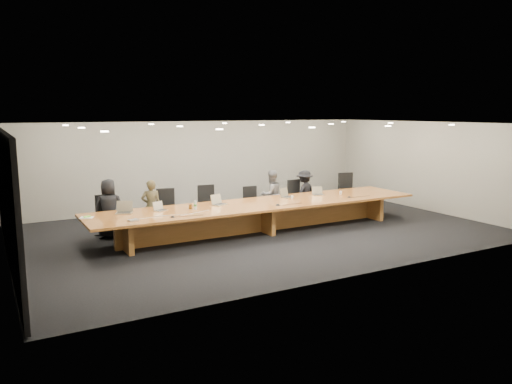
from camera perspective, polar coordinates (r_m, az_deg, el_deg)
ground at (r=13.15m, az=0.63°, el=-4.49°), size 12.00×12.00×0.00m
back_wall at (r=16.47m, az=-6.26°, el=3.18°), size 12.00×0.02×2.80m
left_wall_panel at (r=11.25m, az=-26.68°, el=-0.69°), size 0.08×7.84×2.74m
conference_table at (r=13.04m, az=0.64°, el=-2.26°), size 9.00×1.80×0.75m
chair_far_left at (r=12.98m, az=-16.59°, el=-2.63°), size 0.60×0.60×1.07m
chair_left at (r=13.22m, az=-10.04°, el=-2.04°), size 0.63×0.63×1.14m
chair_mid_left at (r=13.74m, az=-5.42°, el=-1.53°), size 0.62×0.62×1.13m
chair_mid_right at (r=14.21m, az=-0.34°, el=-1.36°), size 0.53×0.53×1.01m
chair_right at (r=15.12m, az=4.82°, el=-0.61°), size 0.60×0.60×1.09m
chair_far_right at (r=16.16m, az=10.55°, el=0.09°), size 0.71×0.71×1.19m
person_a at (r=12.86m, az=-16.44°, el=-1.82°), size 0.82×0.64×1.48m
person_b at (r=13.07m, az=-11.87°, el=-1.65°), size 0.59×0.47×1.39m
person_c at (r=14.54m, az=1.76°, el=-0.30°), size 0.73×0.59×1.42m
person_d at (r=15.22m, az=5.56°, el=-0.04°), size 0.99×0.75×1.36m
laptop_a at (r=12.08m, az=-14.87°, el=-1.70°), size 0.45×0.40×0.29m
laptop_b at (r=12.19m, az=-10.82°, el=-1.60°), size 0.35×0.31×0.23m
laptop_c at (r=12.75m, az=-4.18°, el=-0.87°), size 0.42×0.36×0.28m
laptop_d at (r=13.85m, az=3.63°, el=-0.08°), size 0.41×0.36×0.27m
laptop_e at (r=14.33m, az=7.15°, el=0.14°), size 0.36×0.30×0.24m
water_bottle at (r=12.22m, az=-6.97°, el=-1.50°), size 0.08×0.08×0.22m
amber_mug at (r=12.34m, az=-7.50°, el=-1.65°), size 0.11×0.11×0.11m
paper_cup_near at (r=13.70m, az=4.16°, el=-0.59°), size 0.08×0.08×0.08m
paper_cup_far at (r=14.59m, az=9.66°, el=-0.07°), size 0.10×0.10×0.09m
notepad at (r=11.82m, az=-18.81°, el=-2.80°), size 0.34×0.31×0.02m
lime_gadget at (r=11.82m, az=-18.75°, el=-2.69°), size 0.16×0.11×0.02m
av_box at (r=11.23m, az=-13.85°, el=-3.14°), size 0.24×0.19×0.03m
mic_left at (r=11.42m, az=-9.49°, el=-2.80°), size 0.13×0.13×0.03m
mic_center at (r=12.69m, az=2.52°, el=-1.46°), size 0.15×0.15×0.03m
mic_right at (r=14.08m, az=10.61°, el=-0.55°), size 0.13×0.13×0.03m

